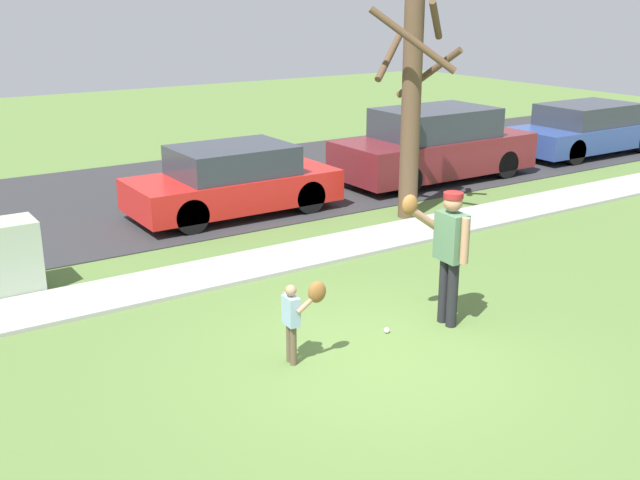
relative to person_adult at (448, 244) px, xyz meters
The scene contains 11 objects.
ground_plane 3.62m from the person_adult, 111.80° to the left, with size 48.00×48.00×0.00m, color #567538.
sidewalk_strip 3.70m from the person_adult, 111.20° to the left, with size 36.00×1.20×0.06m, color #A3A39E.
road_surface 8.47m from the person_adult, 98.77° to the left, with size 36.00×6.80×0.02m, color #2D2D30.
person_adult is the anchor object (origin of this frame).
person_child 2.20m from the person_adult, behind, with size 0.44×0.41×1.02m.
baseball 1.33m from the person_adult, 167.26° to the left, with size 0.07×0.07×0.07m, color white.
utility_cabinet 6.13m from the person_adult, 136.03° to the left, with size 0.75×0.65×1.06m, color #9EB293.
street_tree_near 5.16m from the person_adult, 55.74° to the left, with size 1.84×1.88×4.11m.
parked_hatchback_red 6.18m from the person_adult, 88.86° to the left, with size 4.00×1.75×1.33m.
parked_suv_maroon 8.21m from the person_adult, 49.65° to the left, with size 4.70×1.90×1.63m.
parked_wagon_blue 12.41m from the person_adult, 30.47° to the left, with size 4.50×1.80×1.33m.
Camera 1 is at (-5.08, -6.45, 4.08)m, focal length 42.95 mm.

